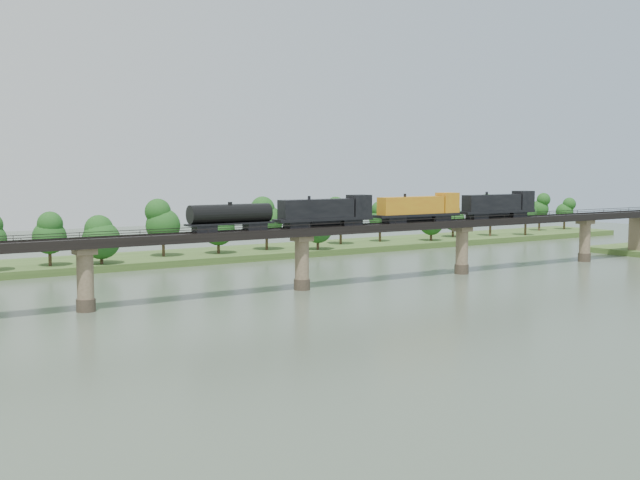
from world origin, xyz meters
TOP-DOWN VIEW (x-y plane):
  - ground at (0.00, 0.00)m, footprint 400.00×400.00m
  - far_bank at (0.00, 85.00)m, footprint 300.00×24.00m
  - bridge at (0.00, 30.00)m, footprint 236.00×30.00m
  - bridge_superstructure at (0.00, 30.00)m, footprint 220.00×4.90m
  - far_treeline at (-8.21, 80.52)m, footprint 289.06×17.54m
  - freight_train at (20.17, 30.00)m, footprint 83.27×3.24m

SIDE VIEW (x-z plane):
  - ground at x=0.00m, z-range 0.00..0.00m
  - far_bank at x=0.00m, z-range 0.00..1.60m
  - bridge at x=0.00m, z-range -0.29..11.21m
  - far_treeline at x=-8.21m, z-range 2.03..15.63m
  - bridge_superstructure at x=0.00m, z-range 11.42..12.17m
  - freight_train at x=20.17m, z-range 11.37..17.10m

